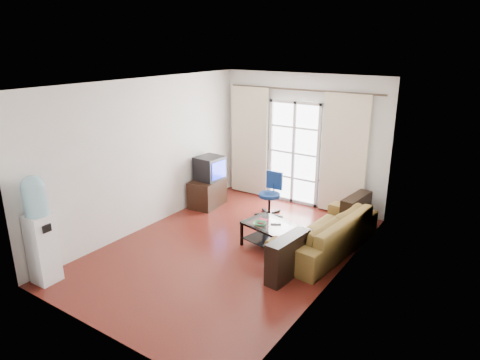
% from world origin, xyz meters
% --- Properties ---
extents(floor, '(5.20, 5.20, 0.00)m').
position_xyz_m(floor, '(0.00, 0.00, 0.00)').
color(floor, maroon).
rests_on(floor, ground).
extents(ceiling, '(5.20, 5.20, 0.00)m').
position_xyz_m(ceiling, '(0.00, 0.00, 2.70)').
color(ceiling, white).
rests_on(ceiling, wall_back).
extents(wall_back, '(3.60, 0.02, 2.70)m').
position_xyz_m(wall_back, '(0.00, 2.60, 1.35)').
color(wall_back, white).
rests_on(wall_back, floor).
extents(wall_front, '(3.60, 0.02, 2.70)m').
position_xyz_m(wall_front, '(0.00, -2.60, 1.35)').
color(wall_front, white).
rests_on(wall_front, floor).
extents(wall_left, '(0.02, 5.20, 2.70)m').
position_xyz_m(wall_left, '(-1.80, 0.00, 1.35)').
color(wall_left, white).
rests_on(wall_left, floor).
extents(wall_right, '(0.02, 5.20, 2.70)m').
position_xyz_m(wall_right, '(1.80, 0.00, 1.35)').
color(wall_right, white).
rests_on(wall_right, floor).
extents(french_door, '(1.16, 0.06, 2.15)m').
position_xyz_m(french_door, '(-0.15, 2.54, 1.07)').
color(french_door, white).
rests_on(french_door, wall_back).
extents(curtain_rod, '(3.30, 0.04, 0.04)m').
position_xyz_m(curtain_rod, '(0.00, 2.50, 2.38)').
color(curtain_rod, '#4C3F2D').
rests_on(curtain_rod, wall_back).
extents(curtain_left, '(0.90, 0.07, 2.35)m').
position_xyz_m(curtain_left, '(-1.20, 2.48, 1.20)').
color(curtain_left, beige).
rests_on(curtain_left, curtain_rod).
extents(curtain_right, '(0.90, 0.07, 2.35)m').
position_xyz_m(curtain_right, '(0.95, 2.48, 1.20)').
color(curtain_right, beige).
rests_on(curtain_right, curtain_rod).
extents(radiator, '(0.64, 0.12, 0.64)m').
position_xyz_m(radiator, '(0.80, 2.50, 0.33)').
color(radiator, gray).
rests_on(radiator, floor).
extents(sofa, '(2.37, 1.31, 0.64)m').
position_xyz_m(sofa, '(1.32, 0.86, 0.32)').
color(sofa, brown).
rests_on(sofa, floor).
extents(coffee_table, '(1.18, 0.83, 0.44)m').
position_xyz_m(coffee_table, '(0.66, 0.38, 0.28)').
color(coffee_table, silver).
rests_on(coffee_table, floor).
extents(bowl, '(0.32, 0.32, 0.05)m').
position_xyz_m(bowl, '(0.44, 0.25, 0.46)').
color(bowl, '#308543').
rests_on(bowl, coffee_table).
extents(book, '(0.19, 0.24, 0.02)m').
position_xyz_m(book, '(0.31, 0.38, 0.45)').
color(book, '#B63316').
rests_on(book, coffee_table).
extents(remote, '(0.17, 0.14, 0.02)m').
position_xyz_m(remote, '(0.64, 0.41, 0.45)').
color(remote, black).
rests_on(remote, coffee_table).
extents(tv_stand, '(0.59, 0.82, 0.56)m').
position_xyz_m(tv_stand, '(-1.51, 1.35, 0.28)').
color(tv_stand, black).
rests_on(tv_stand, floor).
extents(crt_tv, '(0.56, 0.55, 0.48)m').
position_xyz_m(crt_tv, '(-1.51, 1.42, 0.80)').
color(crt_tv, black).
rests_on(crt_tv, tv_stand).
extents(task_chair, '(0.60, 0.60, 0.86)m').
position_xyz_m(task_chair, '(-0.17, 1.64, 0.25)').
color(task_chair, black).
rests_on(task_chair, floor).
extents(water_cooler, '(0.35, 0.34, 1.59)m').
position_xyz_m(water_cooler, '(-1.60, -2.28, 0.83)').
color(water_cooler, white).
rests_on(water_cooler, floor).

